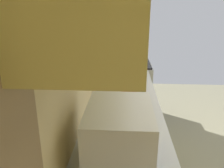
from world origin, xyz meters
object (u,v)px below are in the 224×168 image
object	(u,v)px
microwave	(120,135)
bowl	(128,79)
oven_range	(127,90)
kettle	(129,90)

from	to	relation	value
microwave	bowl	world-z (taller)	microwave
oven_range	bowl	size ratio (longest dim) A/B	7.21
microwave	kettle	size ratio (longest dim) A/B	2.25
kettle	microwave	bearing A→B (deg)	176.44
oven_range	bowl	xyz separation A→B (m)	(-0.87, 0.00, 0.47)
oven_range	kettle	bearing A→B (deg)	179.87
microwave	bowl	bearing A→B (deg)	-2.46
bowl	kettle	size ratio (longest dim) A/B	0.74
microwave	kettle	bearing A→B (deg)	-3.56
oven_range	microwave	distance (m)	2.31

